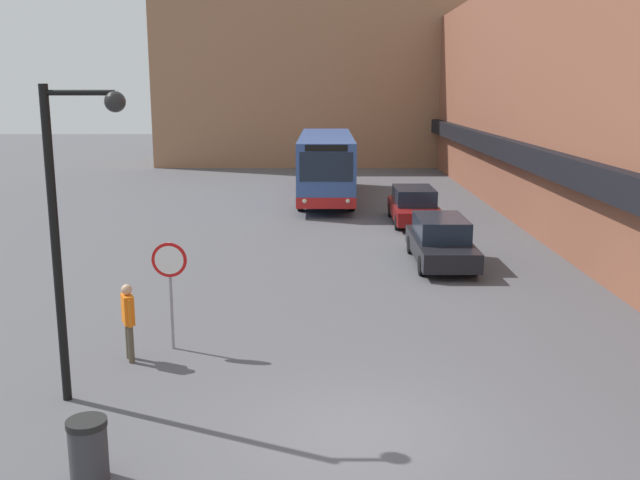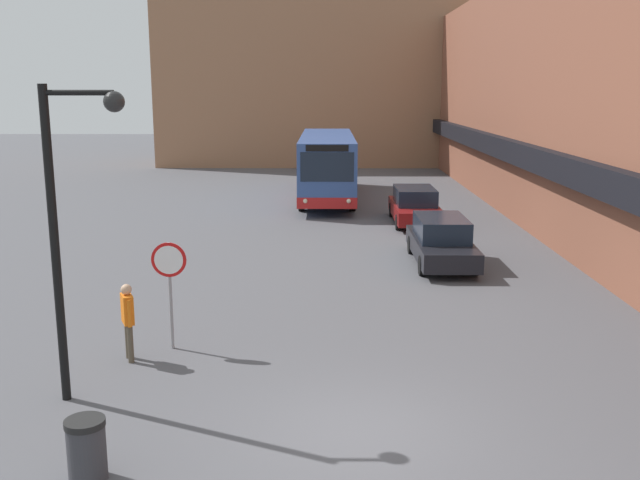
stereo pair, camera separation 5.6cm
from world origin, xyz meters
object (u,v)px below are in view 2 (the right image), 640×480
object	(u,v)px
stop_sign	(169,272)
trash_bin	(87,450)
parked_car_front	(441,241)
parked_car_middle	(415,206)
city_bus	(327,164)
street_lamp	(69,208)
pedestrian	(128,315)

from	to	relation	value
stop_sign	trash_bin	bearing A→B (deg)	-90.93
parked_car_front	parked_car_middle	world-z (taller)	parked_car_front
parked_car_front	trash_bin	bearing A→B (deg)	-118.50
parked_car_middle	trash_bin	distance (m)	21.76
city_bus	parked_car_middle	bearing A→B (deg)	-61.29
parked_car_front	stop_sign	size ratio (longest dim) A/B	2.00
street_lamp	pedestrian	xyz separation A→B (m)	(0.34, 1.94, -2.59)
parked_car_middle	stop_sign	xyz separation A→B (m)	(-7.14, -15.12, 0.99)
parked_car_middle	city_bus	bearing A→B (deg)	118.71
city_bus	parked_car_front	distance (m)	14.57
pedestrian	stop_sign	bearing A→B (deg)	107.69
parked_car_middle	pedestrian	world-z (taller)	pedestrian
city_bus	street_lamp	distance (m)	25.06
parked_car_front	pedestrian	xyz separation A→B (m)	(-7.90, -8.61, 0.24)
parked_car_front	trash_bin	size ratio (longest dim) A/B	5.06
parked_car_front	pedestrian	world-z (taller)	pedestrian
street_lamp	pedestrian	world-z (taller)	street_lamp
parked_car_middle	street_lamp	world-z (taller)	street_lamp
parked_car_middle	pedestrian	distance (m)	17.68
trash_bin	city_bus	bearing A→B (deg)	82.73
city_bus	trash_bin	distance (m)	27.61
parked_car_middle	stop_sign	bearing A→B (deg)	-115.28
street_lamp	pedestrian	bearing A→B (deg)	80.01
city_bus	street_lamp	xyz separation A→B (m)	(-4.50, -24.59, 1.78)
stop_sign	pedestrian	world-z (taller)	stop_sign
parked_car_middle	stop_sign	distance (m)	16.75
parked_car_middle	parked_car_front	bearing A→B (deg)	-90.00
parked_car_front	parked_car_middle	size ratio (longest dim) A/B	0.99
street_lamp	trash_bin	xyz separation A→B (m)	(1.01, -2.77, -3.11)
pedestrian	trash_bin	size ratio (longest dim) A/B	1.75
stop_sign	street_lamp	size ratio (longest dim) A/B	0.42
parked_car_middle	street_lamp	bearing A→B (deg)	-114.89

